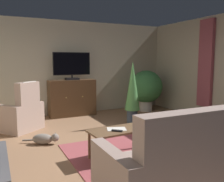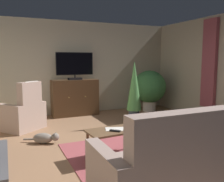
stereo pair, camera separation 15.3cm
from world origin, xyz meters
name	(u,v)px [view 2 (the right image)]	position (x,y,z in m)	size (l,w,h in m)	color
ground_plane	(124,146)	(0.00, 0.00, -0.02)	(6.47, 6.73, 0.04)	#936B4C
wall_back	(77,68)	(0.00, 3.12, 1.35)	(6.47, 0.10, 2.70)	#B2A88E
curtain_panel_far	(209,64)	(2.87, 0.83, 1.48)	(0.10, 0.44, 2.26)	#A34C56
rug_central	(143,155)	(0.07, -0.59, 0.01)	(2.39, 2.16, 0.01)	#9E474C
tv_cabinet	(75,98)	(-0.18, 2.77, 0.49)	(1.30, 0.50, 1.02)	#352315
television	(75,65)	(-0.18, 2.71, 1.43)	(1.04, 0.20, 0.76)	black
coffee_table	(120,132)	(-0.32, -0.51, 0.42)	(1.10, 0.55, 0.48)	brown
tv_remote	(115,131)	(-0.45, -0.60, 0.49)	(0.17, 0.05, 0.02)	black
folded_newspaper	(115,129)	(-0.41, -0.49, 0.48)	(0.30, 0.22, 0.01)	silver
sofa_floral	(165,172)	(-0.42, -1.85, 0.36)	(1.52, 0.88, 1.09)	#A3897F
armchair_in_far_corner	(23,114)	(-1.65, 1.86, 0.34)	(1.13, 1.13, 1.12)	#BC9E8E
potted_plant_small_fern_corner	(134,90)	(0.82, 1.10, 0.86)	(0.36, 0.36, 1.55)	#3D4C5B
potted_plant_tall_palm_by_window	(149,88)	(2.08, 2.40, 0.73)	(1.00, 1.00, 1.26)	beige
cat	(45,138)	(-1.33, 0.67, 0.10)	(0.63, 0.42, 0.22)	gray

